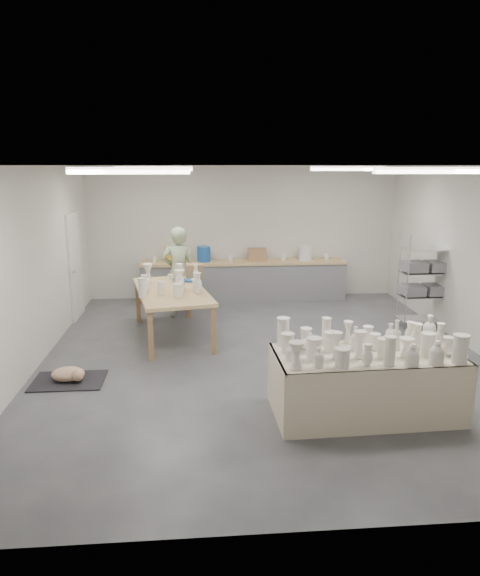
{
  "coord_description": "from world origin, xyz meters",
  "views": [
    {
      "loc": [
        -1.02,
        -7.66,
        3.0
      ],
      "look_at": [
        -0.35,
        0.45,
        1.05
      ],
      "focal_mm": 32.0,
      "sensor_mm": 36.0,
      "label": 1
    }
  ],
  "objects": [
    {
      "name": "room",
      "position": [
        -0.11,
        0.08,
        2.06
      ],
      "size": [
        8.0,
        8.02,
        3.0
      ],
      "color": "#424449",
      "rests_on": "ground"
    },
    {
      "name": "drying_table",
      "position": [
        0.99,
        -1.98,
        0.44
      ],
      "size": [
        2.27,
        1.13,
        1.15
      ],
      "rotation": [
        0.0,
        0.0,
        0.03
      ],
      "color": "olive",
      "rests_on": "ground"
    },
    {
      "name": "wire_shelf",
      "position": [
        3.2,
        1.4,
        0.92
      ],
      "size": [
        0.88,
        0.48,
        1.8
      ],
      "color": "silver",
      "rests_on": "ground"
    },
    {
      "name": "red_stool",
      "position": [
        -1.42,
        2.71,
        0.25
      ],
      "size": [
        0.33,
        0.33,
        0.28
      ],
      "rotation": [
        0.0,
        0.0,
        -0.1
      ],
      "color": "#AD181F",
      "rests_on": "ground"
    },
    {
      "name": "back_counter",
      "position": [
        -0.01,
        3.68,
        0.49
      ],
      "size": [
        4.6,
        0.6,
        1.24
      ],
      "color": "tan",
      "rests_on": "ground"
    },
    {
      "name": "rug",
      "position": [
        -2.9,
        -0.68,
        0.01
      ],
      "size": [
        1.0,
        0.7,
        0.02
      ],
      "primitive_type": "cube",
      "color": "black",
      "rests_on": "ground"
    },
    {
      "name": "potter",
      "position": [
        -1.42,
        2.44,
        0.92
      ],
      "size": [
        0.68,
        0.45,
        1.84
      ],
      "primitive_type": "imported",
      "rotation": [
        0.0,
        0.0,
        3.16
      ],
      "color": "#96AA83",
      "rests_on": "ground"
    },
    {
      "name": "work_table",
      "position": [
        -1.47,
        1.27,
        0.88
      ],
      "size": [
        1.58,
        2.48,
        1.24
      ],
      "rotation": [
        0.0,
        0.0,
        0.2
      ],
      "color": "tan",
      "rests_on": "ground"
    },
    {
      "name": "cat",
      "position": [
        -2.88,
        -0.7,
        0.12
      ],
      "size": [
        0.51,
        0.38,
        0.2
      ],
      "rotation": [
        0.0,
        0.0,
        0.14
      ],
      "color": "white",
      "rests_on": "rug"
    }
  ]
}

